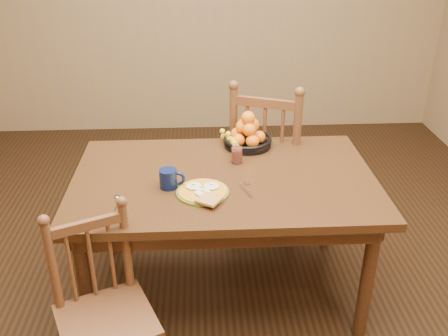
{
  "coord_description": "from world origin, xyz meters",
  "views": [
    {
      "loc": [
        -0.12,
        -2.33,
        2.0
      ],
      "look_at": [
        0.0,
        0.0,
        0.8
      ],
      "focal_mm": 40.0,
      "sensor_mm": 36.0,
      "label": 1
    }
  ],
  "objects_px": {
    "dining_table": "(224,190)",
    "chair_far": "(269,161)",
    "coffee_mug": "(169,178)",
    "fruit_bowl": "(247,135)",
    "chair_near": "(104,312)",
    "breakfast_plate": "(203,192)"
  },
  "relations": [
    {
      "from": "coffee_mug",
      "to": "fruit_bowl",
      "type": "xyz_separation_m",
      "value": [
        0.44,
        0.49,
        0.02
      ]
    },
    {
      "from": "chair_far",
      "to": "coffee_mug",
      "type": "bearing_deg",
      "value": 70.72
    },
    {
      "from": "chair_near",
      "to": "coffee_mug",
      "type": "distance_m",
      "value": 0.71
    },
    {
      "from": "chair_far",
      "to": "coffee_mug",
      "type": "xyz_separation_m",
      "value": [
        -0.62,
        -0.73,
        0.28
      ]
    },
    {
      "from": "coffee_mug",
      "to": "fruit_bowl",
      "type": "height_order",
      "value": "fruit_bowl"
    },
    {
      "from": "dining_table",
      "to": "breakfast_plate",
      "type": "distance_m",
      "value": 0.23
    },
    {
      "from": "breakfast_plate",
      "to": "coffee_mug",
      "type": "bearing_deg",
      "value": 156.27
    },
    {
      "from": "chair_near",
      "to": "breakfast_plate",
      "type": "distance_m",
      "value": 0.73
    },
    {
      "from": "dining_table",
      "to": "coffee_mug",
      "type": "xyz_separation_m",
      "value": [
        -0.28,
        -0.1,
        0.14
      ]
    },
    {
      "from": "chair_near",
      "to": "dining_table",
      "type": "bearing_deg",
      "value": 24.83
    },
    {
      "from": "coffee_mug",
      "to": "chair_far",
      "type": "bearing_deg",
      "value": 49.73
    },
    {
      "from": "coffee_mug",
      "to": "fruit_bowl",
      "type": "distance_m",
      "value": 0.65
    },
    {
      "from": "dining_table",
      "to": "chair_far",
      "type": "distance_m",
      "value": 0.72
    },
    {
      "from": "chair_far",
      "to": "breakfast_plate",
      "type": "height_order",
      "value": "chair_far"
    },
    {
      "from": "chair_far",
      "to": "fruit_bowl",
      "type": "xyz_separation_m",
      "value": [
        -0.18,
        -0.24,
        0.29
      ]
    },
    {
      "from": "chair_far",
      "to": "fruit_bowl",
      "type": "bearing_deg",
      "value": 74.73
    },
    {
      "from": "chair_far",
      "to": "chair_near",
      "type": "relative_size",
      "value": 1.22
    },
    {
      "from": "breakfast_plate",
      "to": "coffee_mug",
      "type": "xyz_separation_m",
      "value": [
        -0.17,
        0.07,
        0.04
      ]
    },
    {
      "from": "dining_table",
      "to": "chair_far",
      "type": "xyz_separation_m",
      "value": [
        0.33,
        0.62,
        -0.14
      ]
    },
    {
      "from": "dining_table",
      "to": "breakfast_plate",
      "type": "height_order",
      "value": "breakfast_plate"
    },
    {
      "from": "dining_table",
      "to": "chair_far",
      "type": "relative_size",
      "value": 1.49
    },
    {
      "from": "chair_far",
      "to": "coffee_mug",
      "type": "relative_size",
      "value": 8.03
    }
  ]
}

